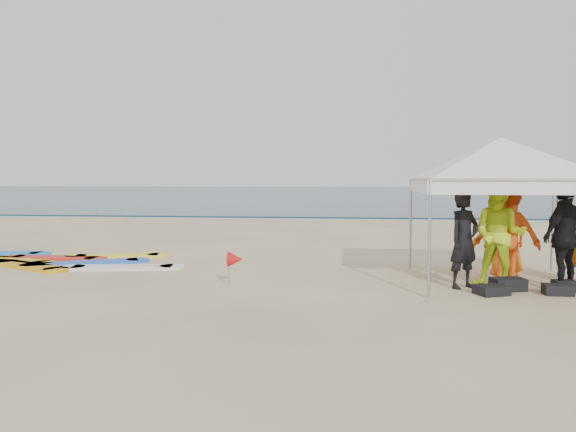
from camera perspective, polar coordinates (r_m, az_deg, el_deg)
The scene contains 13 objects.
ground at distance 9.15m, azimuth -3.98°, elevation -8.64°, with size 120.00×120.00×0.00m, color beige.
ocean at distance 68.83m, azimuth 5.11°, elevation 2.35°, with size 160.00×84.00×0.08m, color #0C2633.
shoreline_foam at distance 27.11m, azimuth 3.00°, elevation -0.23°, with size 160.00×1.20×0.01m, color silver.
person_black_a at distance 10.54m, azimuth 17.46°, elevation -2.31°, with size 0.64×0.42×1.75m, color black.
person_yellow at distance 10.75m, azimuth 20.69°, elevation -1.79°, with size 0.94×0.73×1.93m, color #D6F322.
person_orange_a at distance 11.37m, azimuth 21.33°, elevation -1.48°, with size 1.25×0.72×1.94m, color #F55015.
person_black_b at distance 10.97m, azimuth 26.30°, elevation -1.93°, with size 1.11×0.46×1.89m, color black.
person_orange_b at distance 12.22m, azimuth 21.29°, elevation -1.56°, with size 0.86×0.56×1.75m, color orange.
person_seated at distance 12.21m, azimuth 27.25°, elevation -3.66°, with size 0.87×0.28×0.94m, color orange.
canopy_tent at distance 11.19m, azimuth 20.81°, elevation 7.41°, with size 4.14×4.14×3.12m.
marker_pennant at distance 10.31m, azimuth -5.36°, elevation -4.42°, with size 0.28×0.28×0.64m.
gear_pile at distance 10.58m, azimuth 22.73°, elevation -6.69°, with size 1.83×0.93×0.22m.
surfboard_spread at distance 14.35m, azimuth -22.95°, elevation -4.20°, with size 6.15×2.90×0.07m.
Camera 1 is at (1.63, -8.78, 2.00)m, focal length 35.00 mm.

